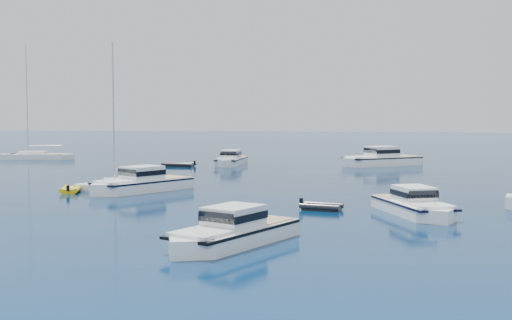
# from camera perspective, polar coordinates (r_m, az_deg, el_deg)

# --- Properties ---
(ground) EXTENTS (400.00, 400.00, 0.00)m
(ground) POSITION_cam_1_polar(r_m,az_deg,el_deg) (33.73, -0.29, -7.08)
(ground) COLOR navy
(ground) RESTS_ON ground
(motor_cruiser_near) EXTENTS (6.55, 9.74, 2.47)m
(motor_cruiser_near) POSITION_cam_1_polar(r_m,az_deg,el_deg) (32.82, -2.15, -7.40)
(motor_cruiser_near) COLOR silver
(motor_cruiser_near) RESTS_ON ground
(motor_cruiser_right) EXTENTS (5.86, 9.33, 2.35)m
(motor_cruiser_right) POSITION_cam_1_polar(r_m,az_deg,el_deg) (43.54, 13.67, -4.66)
(motor_cruiser_right) COLOR white
(motor_cruiser_right) RESTS_ON ground
(motor_cruiser_left) EXTENTS (8.12, 10.45, 2.71)m
(motor_cruiser_left) POSITION_cam_1_polar(r_m,az_deg,el_deg) (55.57, -10.05, -2.72)
(motor_cruiser_left) COLOR white
(motor_cruiser_left) RESTS_ON ground
(motor_cruiser_distant) EXTENTS (11.68, 9.82, 3.10)m
(motor_cruiser_distant) POSITION_cam_1_polar(r_m,az_deg,el_deg) (83.13, 10.77, -0.49)
(motor_cruiser_distant) COLOR white
(motor_cruiser_distant) RESTS_ON ground
(motor_cruiser_horizon) EXTENTS (2.94, 9.22, 2.41)m
(motor_cruiser_horizon) POSITION_cam_1_polar(r_m,az_deg,el_deg) (83.11, -2.21, -0.42)
(motor_cruiser_horizon) COLOR silver
(motor_cruiser_horizon) RESTS_ON ground
(sailboat_mid_l) EXTENTS (8.97, 6.03, 13.05)m
(sailboat_mid_l) POSITION_cam_1_polar(r_m,az_deg,el_deg) (57.41, -11.34, -2.52)
(sailboat_mid_l) COLOR silver
(sailboat_mid_l) RESTS_ON ground
(sailboat_far_l) EXTENTS (11.75, 4.61, 16.82)m
(sailboat_far_l) POSITION_cam_1_polar(r_m,az_deg,el_deg) (98.15, -18.60, 0.06)
(sailboat_far_l) COLOR silver
(sailboat_far_l) RESTS_ON ground
(tender_yellow) EXTENTS (2.64, 3.55, 0.95)m
(tender_yellow) POSITION_cam_1_polar(r_m,az_deg,el_deg) (56.45, -15.82, -2.71)
(tender_yellow) COLOR yellow
(tender_yellow) RESTS_ON ground
(tender_grey_near) EXTENTS (3.20, 2.29, 0.95)m
(tender_grey_near) POSITION_cam_1_polar(r_m,az_deg,el_deg) (44.55, 5.73, -4.36)
(tender_grey_near) COLOR black
(tender_grey_near) RESTS_ON ground
(tender_grey_far) EXTENTS (4.36, 2.63, 0.95)m
(tender_grey_far) POSITION_cam_1_polar(r_m,az_deg,el_deg) (81.13, -6.75, -0.55)
(tender_grey_far) COLOR black
(tender_grey_far) RESTS_ON ground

